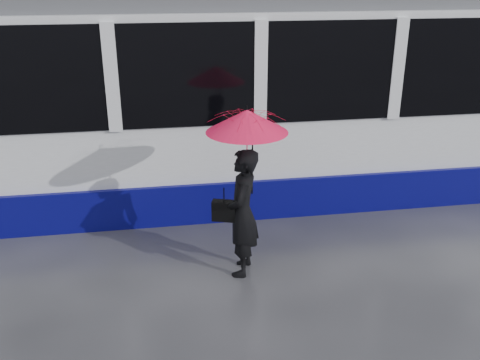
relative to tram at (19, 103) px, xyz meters
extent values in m
plane|color=#27272C|center=(2.38, -2.50, -1.64)|extent=(90.00, 90.00, 0.00)
cube|color=#3F3D38|center=(2.38, -0.72, -1.63)|extent=(34.00, 0.07, 0.02)
cube|color=#3F3D38|center=(2.38, 0.72, -1.63)|extent=(34.00, 0.07, 0.02)
cube|color=white|center=(0.00, 0.00, -0.11)|extent=(24.00, 2.40, 2.95)
cube|color=#090864|center=(0.00, 0.00, -1.33)|extent=(24.00, 2.56, 0.62)
cube|color=black|center=(0.00, 0.00, 0.56)|extent=(23.00, 2.48, 1.40)
imported|color=black|center=(3.00, -2.67, -0.83)|extent=(0.55, 0.68, 1.61)
imported|color=#ED147E|center=(3.05, -2.67, 0.06)|extent=(1.11, 1.12, 0.81)
cone|color=#ED147E|center=(3.05, -2.67, 0.31)|extent=(1.19, 1.19, 0.26)
cylinder|color=black|center=(3.05, -2.67, 0.46)|extent=(0.01, 0.01, 0.06)
cylinder|color=black|center=(3.12, -2.65, -0.24)|extent=(0.02, 0.02, 0.71)
cube|color=black|center=(2.78, -2.65, -0.79)|extent=(0.31, 0.21, 0.25)
cylinder|color=black|center=(2.78, -2.65, -0.58)|extent=(0.01, 0.01, 0.18)
camera|label=1|loc=(2.01, -8.43, 1.93)|focal=40.00mm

